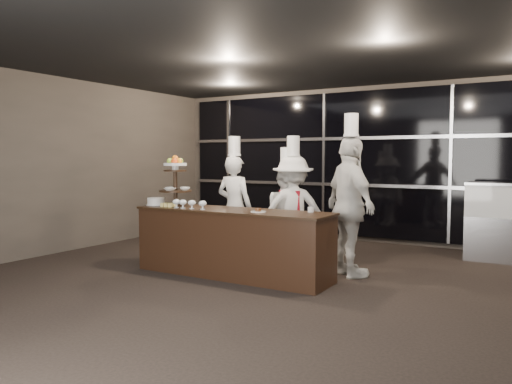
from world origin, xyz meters
The scene contains 13 objects.
room centered at (0.00, 0.00, 1.50)m, with size 10.00×10.00×10.00m.
window_wall centered at (0.00, 4.94, 1.50)m, with size 8.60×0.10×2.80m.
buffet_counter centered at (-1.02, 1.30, 0.47)m, with size 2.84×0.74×0.92m.
display_stand centered at (-2.02, 1.30, 1.34)m, with size 0.48×0.48×0.74m.
compotes centered at (-1.60, 1.08, 1.00)m, with size 0.57×0.11×0.12m.
layer_cake centered at (-2.35, 1.25, 0.97)m, with size 0.30×0.30×0.11m.
pastry_squares centered at (-2.01, 1.13, 0.95)m, with size 0.20×0.13×0.05m.
small_plate centered at (-0.54, 1.20, 0.94)m, with size 0.20×0.20×0.05m.
chef_cup centered at (0.05, 1.55, 0.96)m, with size 0.08×0.08×0.07m, color white.
chef_a centered at (-1.61, 2.26, 0.86)m, with size 0.62×0.41×1.97m.
chef_b centered at (-0.75, 2.41, 0.76)m, with size 0.90×0.83×1.78m.
chef_c centered at (-0.64, 2.40, 0.84)m, with size 1.23×1.09×1.96m.
chef_d centered at (0.39, 2.10, 0.97)m, with size 1.16×1.10×2.22m.
Camera 1 is at (2.74, -4.38, 1.64)m, focal length 35.00 mm.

